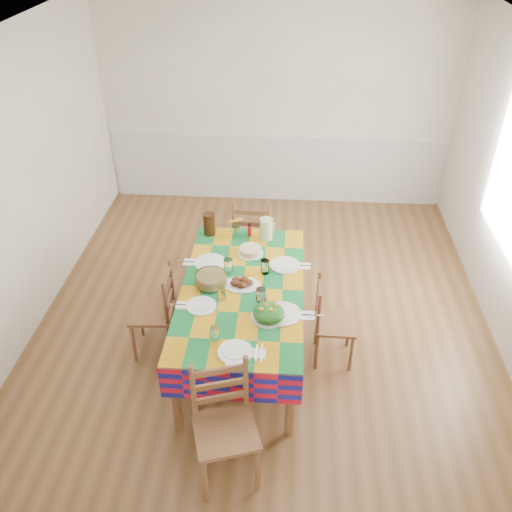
% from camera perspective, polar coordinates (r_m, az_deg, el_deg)
% --- Properties ---
extents(room, '(4.58, 5.08, 2.78)m').
position_cam_1_polar(room, '(4.84, 1.04, 6.22)').
color(room, brown).
rests_on(room, ground).
extents(wainscot, '(4.41, 0.06, 0.92)m').
position_cam_1_polar(wainscot, '(7.45, 2.07, 9.36)').
color(wainscot, silver).
rests_on(wainscot, room).
extents(dining_table, '(1.06, 1.97, 0.77)m').
position_cam_1_polar(dining_table, '(4.74, -1.45, -4.17)').
color(dining_table, brown).
rests_on(dining_table, room).
extents(setting_near_head, '(0.43, 0.29, 0.13)m').
position_cam_1_polar(setting_near_head, '(4.11, -2.91, -9.38)').
color(setting_near_head, white).
rests_on(setting_near_head, dining_table).
extents(setting_left_near, '(0.46, 0.27, 0.12)m').
position_cam_1_polar(setting_left_near, '(4.52, -5.07, -4.74)').
color(setting_left_near, white).
rests_on(setting_left_near, dining_table).
extents(setting_left_far, '(0.53, 0.32, 0.14)m').
position_cam_1_polar(setting_left_far, '(4.94, -4.24, -0.81)').
color(setting_left_far, white).
rests_on(setting_left_far, dining_table).
extents(setting_right_near, '(0.57, 0.33, 0.14)m').
position_cam_1_polar(setting_right_near, '(4.43, 2.09, -5.43)').
color(setting_right_near, white).
rests_on(setting_right_near, dining_table).
extents(setting_right_far, '(0.52, 0.30, 0.13)m').
position_cam_1_polar(setting_right_far, '(4.91, 2.37, -1.01)').
color(setting_right_far, white).
rests_on(setting_right_far, dining_table).
extents(meat_platter, '(0.33, 0.24, 0.06)m').
position_cam_1_polar(meat_platter, '(4.70, -1.55, -2.88)').
color(meat_platter, white).
rests_on(meat_platter, dining_table).
extents(salad_platter, '(0.28, 0.28, 0.12)m').
position_cam_1_polar(salad_platter, '(4.36, 1.35, -6.04)').
color(salad_platter, white).
rests_on(salad_platter, dining_table).
extents(pasta_bowl, '(0.28, 0.28, 0.10)m').
position_cam_1_polar(pasta_bowl, '(4.72, -4.76, -2.47)').
color(pasta_bowl, white).
rests_on(pasta_bowl, dining_table).
extents(cake, '(0.24, 0.24, 0.07)m').
position_cam_1_polar(cake, '(5.09, -0.60, 0.53)').
color(cake, white).
rests_on(cake, dining_table).
extents(serving_utensils, '(0.13, 0.30, 0.01)m').
position_cam_1_polar(serving_utensils, '(4.60, 0.61, -4.12)').
color(serving_utensils, black).
rests_on(serving_utensils, dining_table).
extents(flower_vase, '(0.13, 0.11, 0.21)m').
position_cam_1_polar(flower_vase, '(5.33, -2.09, 2.88)').
color(flower_vase, white).
rests_on(flower_vase, dining_table).
extents(hot_sauce, '(0.03, 0.03, 0.15)m').
position_cam_1_polar(hot_sauce, '(5.34, -0.70, 2.76)').
color(hot_sauce, red).
rests_on(hot_sauce, dining_table).
extents(green_pitcher, '(0.13, 0.13, 0.22)m').
position_cam_1_polar(green_pitcher, '(5.28, 1.07, 2.87)').
color(green_pitcher, '#BEE4A1').
rests_on(green_pitcher, dining_table).
extents(tea_pitcher, '(0.11, 0.11, 0.23)m').
position_cam_1_polar(tea_pitcher, '(5.37, -4.95, 3.38)').
color(tea_pitcher, black).
rests_on(tea_pitcher, dining_table).
extents(name_card, '(0.08, 0.03, 0.02)m').
position_cam_1_polar(name_card, '(4.00, -2.67, -11.37)').
color(name_card, white).
rests_on(name_card, dining_table).
extents(chair_near, '(0.54, 0.53, 0.99)m').
position_cam_1_polar(chair_near, '(4.01, -3.32, -17.45)').
color(chair_near, brown).
rests_on(chair_near, room).
extents(chair_far, '(0.45, 0.43, 0.98)m').
position_cam_1_polar(chair_far, '(5.86, -0.32, 1.84)').
color(chair_far, brown).
rests_on(chair_far, room).
extents(chair_left, '(0.40, 0.42, 0.91)m').
position_cam_1_polar(chair_left, '(5.02, -10.43, -5.77)').
color(chair_left, brown).
rests_on(chair_left, room).
extents(chair_right, '(0.36, 0.38, 0.85)m').
position_cam_1_polar(chair_right, '(4.91, 7.87, -6.93)').
color(chair_right, brown).
rests_on(chair_right, room).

